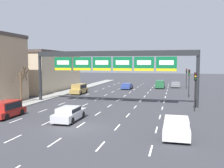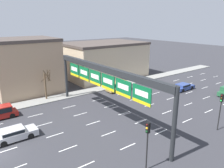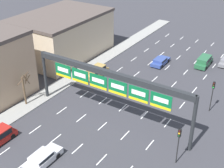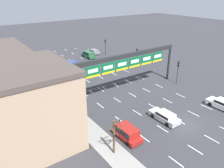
% 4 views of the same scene
% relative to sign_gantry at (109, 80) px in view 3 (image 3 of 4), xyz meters
% --- Properties ---
extents(lane_dashes, '(13.32, 67.00, 0.01)m').
position_rel_sign_gantry_xyz_m(lane_dashes, '(0.00, 0.91, -5.88)').
color(lane_dashes, white).
rests_on(lane_dashes, ground_plane).
extents(sign_gantry, '(21.82, 0.70, 7.04)m').
position_rel_sign_gantry_xyz_m(sign_gantry, '(0.00, 0.00, 0.00)').
color(sign_gantry, '#232628').
rests_on(sign_gantry, ground_plane).
extents(building_far, '(11.87, 17.35, 7.69)m').
position_rel_sign_gantry_xyz_m(building_far, '(-18.92, 13.26, -2.03)').
color(building_far, '#C6B293').
rests_on(building_far, ground_plane).
extents(suv_gold, '(1.86, 4.60, 1.74)m').
position_rel_sign_gantry_xyz_m(suv_gold, '(-8.33, 9.06, -4.92)').
color(suv_gold, '#A88947').
rests_on(suv_gold, ground_plane).
extents(car_silver, '(1.82, 4.47, 1.33)m').
position_rel_sign_gantry_xyz_m(car_silver, '(-1.64, -10.38, -5.17)').
color(car_silver, '#B7B7BC').
rests_on(car_silver, ground_plane).
extents(suv_green, '(1.88, 4.66, 1.66)m').
position_rel_sign_gantry_xyz_m(suv_green, '(4.99, 22.46, -4.96)').
color(suv_green, '#235B38').
rests_on(suv_green, ground_plane).
extents(car_blue, '(1.91, 4.46, 1.18)m').
position_rel_sign_gantry_xyz_m(car_blue, '(-1.60, 18.87, -5.24)').
color(car_blue, navy).
rests_on(car_blue, ground_plane).
extents(traffic_light_near_gantry, '(0.30, 0.35, 4.41)m').
position_rel_sign_gantry_xyz_m(traffic_light_near_gantry, '(10.19, 9.03, -2.73)').
color(traffic_light_near_gantry, black).
rests_on(traffic_light_near_gantry, ground_plane).
extents(traffic_light_mid_block, '(0.30, 0.35, 4.40)m').
position_rel_sign_gantry_xyz_m(traffic_light_mid_block, '(10.22, -2.71, -2.73)').
color(traffic_light_mid_block, black).
rests_on(traffic_light_mid_block, ground_plane).
extents(tree_bare_second, '(1.95, 1.47, 4.89)m').
position_rel_sign_gantry_xyz_m(tree_bare_second, '(-11.70, -2.96, -3.09)').
color(tree_bare_second, brown).
rests_on(tree_bare_second, sidewalk_left).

